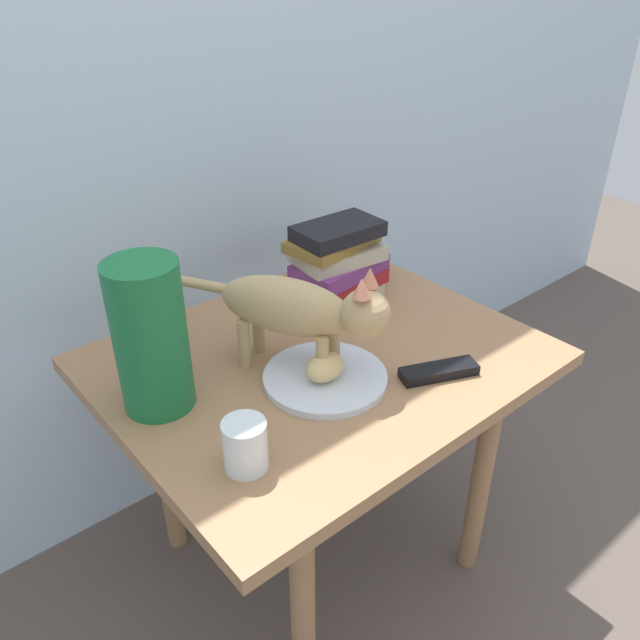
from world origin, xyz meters
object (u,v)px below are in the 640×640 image
(side_table, at_px, (320,384))
(book_stack, at_px, (337,263))
(plate, at_px, (325,378))
(tv_remote, at_px, (439,371))
(green_vase, at_px, (151,337))
(candle_jar, at_px, (245,447))
(bread_roll, at_px, (325,367))
(cat, at_px, (300,309))

(side_table, xyz_separation_m, book_stack, (0.18, 0.16, 0.16))
(plate, distance_m, tv_remote, 0.22)
(green_vase, distance_m, candle_jar, 0.25)
(bread_roll, height_order, book_stack, book_stack)
(green_vase, height_order, candle_jar, green_vase)
(plate, bearing_deg, tv_remote, -35.78)
(bread_roll, bearing_deg, cat, 91.61)
(side_table, relative_size, book_stack, 3.60)
(candle_jar, bearing_deg, side_table, 29.77)
(cat, bearing_deg, plate, -80.85)
(tv_remote, bearing_deg, book_stack, 103.83)
(plate, relative_size, bread_roll, 2.91)
(candle_jar, bearing_deg, tv_remote, -4.67)
(side_table, bearing_deg, tv_remote, -57.95)
(side_table, distance_m, plate, 0.12)
(side_table, relative_size, plate, 3.55)
(cat, xyz_separation_m, green_vase, (-0.26, 0.08, 0.00))
(book_stack, bearing_deg, cat, -144.72)
(cat, xyz_separation_m, book_stack, (0.24, 0.17, -0.04))
(green_vase, bearing_deg, cat, -17.28)
(book_stack, distance_m, tv_remote, 0.37)
(bread_roll, bearing_deg, candle_jar, -160.13)
(plate, bearing_deg, bread_roll, -133.56)
(plate, relative_size, book_stack, 1.01)
(bread_roll, relative_size, book_stack, 0.35)
(side_table, xyz_separation_m, bread_roll, (-0.06, -0.08, 0.11))
(cat, bearing_deg, green_vase, 162.72)
(bread_roll, distance_m, green_vase, 0.31)
(bread_roll, relative_size, candle_jar, 0.94)
(book_stack, relative_size, green_vase, 0.84)
(candle_jar, xyz_separation_m, tv_remote, (0.42, -0.03, -0.03))
(side_table, xyz_separation_m, plate, (-0.05, -0.07, 0.08))
(book_stack, bearing_deg, bread_roll, -135.21)
(plate, distance_m, candle_jar, 0.26)
(bread_roll, relative_size, green_vase, 0.29)
(tv_remote, bearing_deg, green_vase, 172.04)
(green_vase, xyz_separation_m, tv_remote, (0.44, -0.27, -0.13))
(green_vase, height_order, tv_remote, green_vase)
(side_table, xyz_separation_m, tv_remote, (0.13, -0.20, 0.08))
(plate, xyz_separation_m, cat, (-0.01, 0.06, 0.13))
(bread_roll, height_order, tv_remote, bread_roll)
(side_table, bearing_deg, candle_jar, -150.23)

